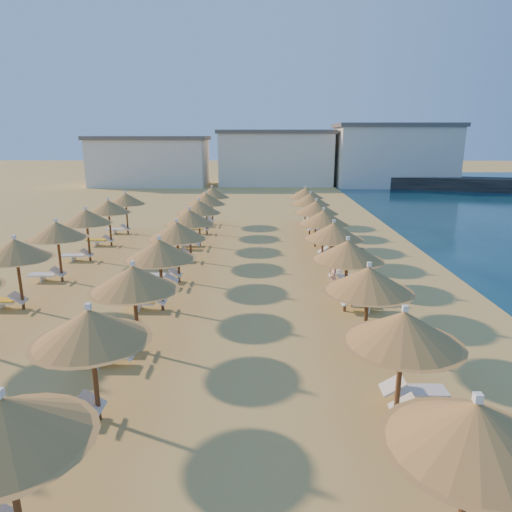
{
  "coord_description": "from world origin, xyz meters",
  "views": [
    {
      "loc": [
        0.68,
        -15.93,
        6.58
      ],
      "look_at": [
        0.33,
        4.0,
        1.3
      ],
      "focal_mm": 32.0,
      "sensor_mm": 36.0,
      "label": 1
    }
  ],
  "objects_px": {
    "beachgoer_a": "(333,279)",
    "beachgoer_c": "(331,235)",
    "parasol_row_east": "(340,241)",
    "parasol_row_west": "(169,240)",
    "jetty": "(500,185)",
    "beachgoer_b": "(360,265)"
  },
  "relations": [
    {
      "from": "beachgoer_a",
      "to": "beachgoer_c",
      "type": "height_order",
      "value": "beachgoer_c"
    },
    {
      "from": "parasol_row_east",
      "to": "parasol_row_west",
      "type": "height_order",
      "value": "same"
    },
    {
      "from": "parasol_row_west",
      "to": "parasol_row_east",
      "type": "bearing_deg",
      "value": 0.0
    },
    {
      "from": "parasol_row_east",
      "to": "beachgoer_a",
      "type": "xyz_separation_m",
      "value": [
        -0.22,
        -0.15,
        -1.58
      ]
    },
    {
      "from": "beachgoer_c",
      "to": "parasol_row_east",
      "type": "bearing_deg",
      "value": -36.56
    },
    {
      "from": "jetty",
      "to": "beachgoer_a",
      "type": "bearing_deg",
      "value": -109.37
    },
    {
      "from": "beachgoer_b",
      "to": "beachgoer_c",
      "type": "bearing_deg",
      "value": 170.62
    },
    {
      "from": "parasol_row_east",
      "to": "beachgoer_b",
      "type": "distance_m",
      "value": 2.74
    },
    {
      "from": "beachgoer_a",
      "to": "beachgoer_b",
      "type": "bearing_deg",
      "value": 145.68
    },
    {
      "from": "beachgoer_a",
      "to": "beachgoer_c",
      "type": "distance_m",
      "value": 7.98
    },
    {
      "from": "parasol_row_east",
      "to": "beachgoer_a",
      "type": "height_order",
      "value": "parasol_row_east"
    },
    {
      "from": "beachgoer_b",
      "to": "beachgoer_a",
      "type": "bearing_deg",
      "value": -51.74
    },
    {
      "from": "jetty",
      "to": "parasol_row_west",
      "type": "relative_size",
      "value": 0.87
    },
    {
      "from": "beachgoer_a",
      "to": "beachgoer_b",
      "type": "height_order",
      "value": "beachgoer_b"
    },
    {
      "from": "beachgoer_a",
      "to": "beachgoer_c",
      "type": "relative_size",
      "value": 0.85
    },
    {
      "from": "parasol_row_west",
      "to": "beachgoer_c",
      "type": "distance_m",
      "value": 11.11
    },
    {
      "from": "beachgoer_a",
      "to": "parasol_row_east",
      "type": "bearing_deg",
      "value": 127.71
    },
    {
      "from": "parasol_row_west",
      "to": "beachgoer_a",
      "type": "relative_size",
      "value": 21.75
    },
    {
      "from": "parasol_row_east",
      "to": "jetty",
      "type": "bearing_deg",
      "value": 56.06
    },
    {
      "from": "beachgoer_a",
      "to": "beachgoer_b",
      "type": "relative_size",
      "value": 0.97
    },
    {
      "from": "parasol_row_west",
      "to": "beachgoer_a",
      "type": "height_order",
      "value": "parasol_row_west"
    },
    {
      "from": "parasol_row_east",
      "to": "beachgoer_b",
      "type": "xyz_separation_m",
      "value": [
        1.3,
        1.84,
        -1.56
      ]
    }
  ]
}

